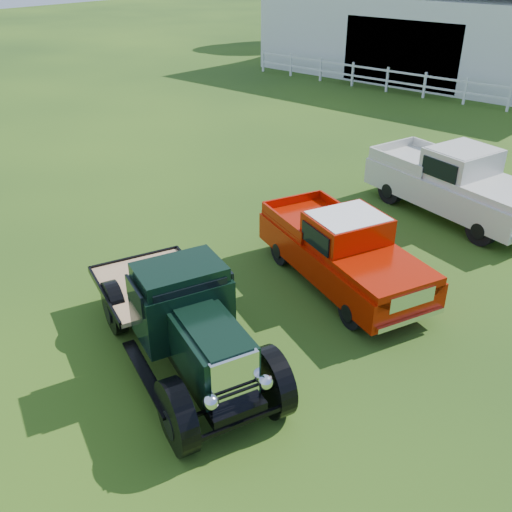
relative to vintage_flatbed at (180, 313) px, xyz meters
The scene contains 6 objects.
ground 1.58m from the vintage_flatbed, 111.77° to the left, with size 120.00×120.00×0.00m, color #1D3513.
shed_left 28.20m from the vintage_flatbed, 105.36° to the left, with size 18.80×10.20×5.60m, color silver, non-canonical shape.
fence_rail 22.77m from the vintage_flatbed, 111.80° to the left, with size 14.20×0.16×1.20m, color white, non-canonical shape.
vintage_flatbed is the anchor object (origin of this frame).
red_pickup 4.12m from the vintage_flatbed, 79.65° to the left, with size 4.65×1.79×1.70m, color #AA1503, non-canonical shape.
white_pickup 9.15m from the vintage_flatbed, 83.13° to the left, with size 5.10×1.98×1.87m, color beige, non-canonical shape.
Camera 1 is at (6.67, -6.53, 6.62)m, focal length 40.00 mm.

